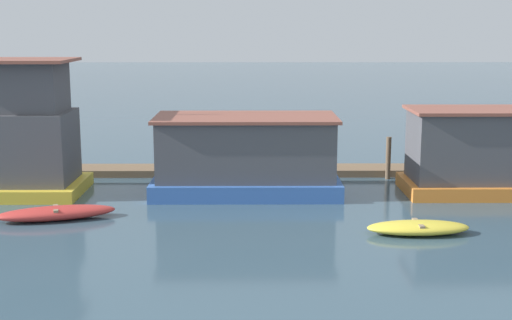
{
  "coord_description": "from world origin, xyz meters",
  "views": [
    {
      "loc": [
        -0.18,
        -27.37,
        6.38
      ],
      "look_at": [
        0.0,
        -1.0,
        1.4
      ],
      "focal_mm": 50.0,
      "sensor_mm": 36.0,
      "label": 1
    }
  ],
  "objects_px": {
    "dinghy_red": "(56,213)",
    "dinghy_yellow": "(418,228)",
    "mooring_post_near_right": "(388,158)",
    "houseboat_orange": "(500,153)",
    "houseboat_yellow": "(9,134)",
    "houseboat_blue": "(246,156)"
  },
  "relations": [
    {
      "from": "houseboat_orange",
      "to": "mooring_post_near_right",
      "type": "xyz_separation_m",
      "value": [
        -3.8,
        2.6,
        -0.69
      ]
    },
    {
      "from": "houseboat_yellow",
      "to": "mooring_post_near_right",
      "type": "distance_m",
      "value": 15.31
    },
    {
      "from": "houseboat_orange",
      "to": "dinghy_red",
      "type": "xyz_separation_m",
      "value": [
        -16.11,
        -3.77,
        -1.36
      ]
    },
    {
      "from": "houseboat_orange",
      "to": "mooring_post_near_right",
      "type": "bearing_deg",
      "value": 145.58
    },
    {
      "from": "dinghy_red",
      "to": "mooring_post_near_right",
      "type": "xyz_separation_m",
      "value": [
        12.31,
        6.37,
        0.67
      ]
    },
    {
      "from": "houseboat_yellow",
      "to": "mooring_post_near_right",
      "type": "relative_size",
      "value": 4.4
    },
    {
      "from": "houseboat_yellow",
      "to": "mooring_post_near_right",
      "type": "bearing_deg",
      "value": 9.75
    },
    {
      "from": "houseboat_yellow",
      "to": "dinghy_red",
      "type": "distance_m",
      "value": 5.11
    },
    {
      "from": "mooring_post_near_right",
      "to": "dinghy_red",
      "type": "bearing_deg",
      "value": -152.65
    },
    {
      "from": "houseboat_yellow",
      "to": "houseboat_orange",
      "type": "xyz_separation_m",
      "value": [
        18.82,
        -0.02,
        -0.76
      ]
    },
    {
      "from": "dinghy_red",
      "to": "dinghy_yellow",
      "type": "distance_m",
      "value": 11.86
    },
    {
      "from": "houseboat_yellow",
      "to": "dinghy_yellow",
      "type": "distance_m",
      "value": 15.61
    },
    {
      "from": "dinghy_yellow",
      "to": "mooring_post_near_right",
      "type": "relative_size",
      "value": 1.81
    },
    {
      "from": "houseboat_yellow",
      "to": "mooring_post_near_right",
      "type": "xyz_separation_m",
      "value": [
        15.02,
        2.58,
        -1.45
      ]
    },
    {
      "from": "houseboat_blue",
      "to": "houseboat_orange",
      "type": "bearing_deg",
      "value": -0.56
    },
    {
      "from": "dinghy_yellow",
      "to": "mooring_post_near_right",
      "type": "distance_m",
      "value": 8.17
    },
    {
      "from": "houseboat_blue",
      "to": "dinghy_red",
      "type": "bearing_deg",
      "value": -148.6
    },
    {
      "from": "houseboat_orange",
      "to": "dinghy_yellow",
      "type": "bearing_deg",
      "value": -128.47
    },
    {
      "from": "houseboat_blue",
      "to": "dinghy_red",
      "type": "distance_m",
      "value": 7.52
    },
    {
      "from": "dinghy_yellow",
      "to": "mooring_post_near_right",
      "type": "height_order",
      "value": "mooring_post_near_right"
    },
    {
      "from": "dinghy_red",
      "to": "houseboat_blue",
      "type": "bearing_deg",
      "value": 31.4
    },
    {
      "from": "mooring_post_near_right",
      "to": "dinghy_yellow",
      "type": "bearing_deg",
      "value": -94.14
    }
  ]
}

